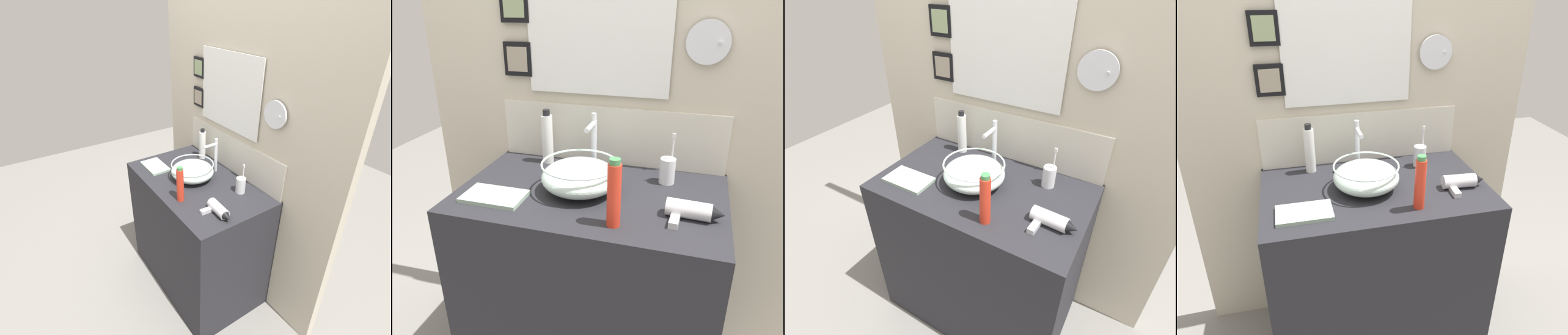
{
  "view_description": "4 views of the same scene",
  "coord_description": "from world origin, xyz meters",
  "views": [
    {
      "loc": [
        1.49,
        -0.98,
        2.03
      ],
      "look_at": [
        -0.01,
        0.0,
        1.02
      ],
      "focal_mm": 28.0,
      "sensor_mm": 36.0,
      "label": 1
    },
    {
      "loc": [
        0.35,
        -1.25,
        1.6
      ],
      "look_at": [
        -0.01,
        0.0,
        1.02
      ],
      "focal_mm": 35.0,
      "sensor_mm": 36.0,
      "label": 2
    },
    {
      "loc": [
        0.59,
        -1.01,
        1.8
      ],
      "look_at": [
        -0.01,
        0.0,
        1.02
      ],
      "focal_mm": 28.0,
      "sensor_mm": 36.0,
      "label": 3
    },
    {
      "loc": [
        -0.36,
        -1.46,
        1.78
      ],
      "look_at": [
        -0.01,
        0.0,
        1.02
      ],
      "focal_mm": 35.0,
      "sensor_mm": 36.0,
      "label": 4
    }
  ],
  "objects": [
    {
      "name": "vanity_counter",
      "position": [
        0.0,
        0.0,
        0.46
      ],
      "size": [
        1.01,
        0.61,
        0.92
      ],
      "primitive_type": "cube",
      "color": "#232328",
      "rests_on": "ground"
    },
    {
      "name": "spray_bottle",
      "position": [
        -0.27,
        0.23,
        1.04
      ],
      "size": [
        0.05,
        0.05,
        0.24
      ],
      "color": "white",
      "rests_on": "vanity_counter"
    },
    {
      "name": "faucet",
      "position": [
        -0.04,
        0.18,
        1.07
      ],
      "size": [
        0.02,
        0.12,
        0.26
      ],
      "color": "silver",
      "rests_on": "vanity_counter"
    },
    {
      "name": "hand_towel",
      "position": [
        -0.33,
        -0.15,
        0.93
      ],
      "size": [
        0.23,
        0.14,
        0.02
      ],
      "primitive_type": "cube",
      "color": "#99B29E",
      "rests_on": "vanity_counter"
    },
    {
      "name": "toothbrush_cup",
      "position": [
        0.27,
        0.16,
        0.98
      ],
      "size": [
        0.06,
        0.06,
        0.21
      ],
      "color": "silver",
      "rests_on": "vanity_counter"
    },
    {
      "name": "glass_bowl_sink",
      "position": [
        -0.04,
        -0.01,
        0.98
      ],
      "size": [
        0.29,
        0.29,
        0.12
      ],
      "color": "silver",
      "rests_on": "vanity_counter"
    },
    {
      "name": "back_panel",
      "position": [
        -0.0,
        0.33,
        1.2
      ],
      "size": [
        1.74,
        0.1,
        2.39
      ],
      "color": "beige",
      "rests_on": "ground"
    },
    {
      "name": "hair_drier",
      "position": [
        0.38,
        -0.09,
        0.95
      ],
      "size": [
        0.2,
        0.13,
        0.06
      ],
      "color": "silver",
      "rests_on": "vanity_counter"
    },
    {
      "name": "ground_plane",
      "position": [
        0.0,
        0.0,
        0.0
      ],
      "size": [
        6.0,
        6.0,
        0.0
      ],
      "primitive_type": "plane",
      "color": "gray"
    },
    {
      "name": "lotion_bottle",
      "position": [
        0.13,
        -0.21,
        1.04
      ],
      "size": [
        0.05,
        0.05,
        0.23
      ],
      "color": "red",
      "rests_on": "vanity_counter"
    }
  ]
}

